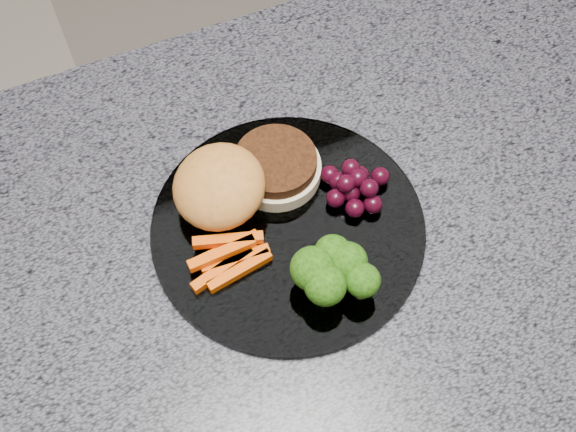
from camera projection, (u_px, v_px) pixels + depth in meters
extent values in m
cube|color=#4E4D58|center=(190.00, 302.00, 0.74)|extent=(1.20, 0.60, 0.04)
cylinder|color=white|center=(288.00, 228.00, 0.76)|extent=(0.26, 0.26, 0.01)
cylinder|color=beige|center=(276.00, 170.00, 0.78)|extent=(0.11, 0.11, 0.02)
cylinder|color=#3A1D0B|center=(276.00, 161.00, 0.77)|extent=(0.10, 0.10, 0.01)
ellipsoid|color=#BC692F|center=(219.00, 191.00, 0.75)|extent=(0.11, 0.11, 0.05)
cube|color=#DB4B03|center=(226.00, 250.00, 0.74)|extent=(0.07, 0.02, 0.01)
cube|color=#DB4B03|center=(235.00, 259.00, 0.73)|extent=(0.07, 0.01, 0.01)
cube|color=#DB4B03|center=(222.00, 269.00, 0.73)|extent=(0.07, 0.03, 0.01)
cube|color=#DB4B03|center=(228.00, 240.00, 0.73)|extent=(0.06, 0.03, 0.01)
cube|color=#DB4B03|center=(222.00, 253.00, 0.73)|extent=(0.07, 0.01, 0.01)
cube|color=#DB4B03|center=(240.00, 271.00, 0.73)|extent=(0.07, 0.02, 0.01)
cylinder|color=olive|center=(312.00, 280.00, 0.72)|extent=(0.01, 0.01, 0.02)
ellipsoid|color=#163B08|center=(313.00, 269.00, 0.70)|extent=(0.04, 0.04, 0.04)
cylinder|color=olive|center=(346.00, 271.00, 0.72)|extent=(0.01, 0.01, 0.02)
ellipsoid|color=#163B08|center=(348.00, 261.00, 0.70)|extent=(0.04, 0.04, 0.03)
cylinder|color=olive|center=(324.00, 295.00, 0.71)|extent=(0.01, 0.01, 0.02)
ellipsoid|color=#163B08|center=(325.00, 285.00, 0.69)|extent=(0.04, 0.04, 0.03)
cylinder|color=olive|center=(361.00, 290.00, 0.71)|extent=(0.01, 0.01, 0.02)
ellipsoid|color=#163B08|center=(363.00, 280.00, 0.70)|extent=(0.03, 0.03, 0.03)
cylinder|color=olive|center=(332.00, 263.00, 0.73)|extent=(0.01, 0.01, 0.02)
ellipsoid|color=#163B08|center=(333.00, 253.00, 0.71)|extent=(0.03, 0.03, 0.03)
sphere|color=black|center=(351.00, 193.00, 0.76)|extent=(0.02, 0.02, 0.02)
sphere|color=black|center=(369.00, 189.00, 0.77)|extent=(0.02, 0.02, 0.02)
sphere|color=black|center=(360.00, 175.00, 0.77)|extent=(0.02, 0.02, 0.02)
sphere|color=black|center=(338.00, 181.00, 0.77)|extent=(0.02, 0.02, 0.02)
sphere|color=black|center=(336.00, 198.00, 0.76)|extent=(0.02, 0.02, 0.02)
sphere|color=black|center=(355.00, 208.00, 0.76)|extent=(0.02, 0.02, 0.02)
sphere|color=black|center=(373.00, 204.00, 0.76)|extent=(0.02, 0.02, 0.02)
sphere|color=black|center=(380.00, 176.00, 0.77)|extent=(0.02, 0.02, 0.02)
sphere|color=black|center=(330.00, 174.00, 0.77)|extent=(0.02, 0.02, 0.02)
sphere|color=black|center=(358.00, 178.00, 0.76)|extent=(0.02, 0.02, 0.02)
sphere|color=black|center=(346.00, 183.00, 0.75)|extent=(0.02, 0.02, 0.02)
sphere|color=black|center=(369.00, 188.00, 0.75)|extent=(0.02, 0.02, 0.02)
sphere|color=black|center=(351.00, 168.00, 0.76)|extent=(0.02, 0.02, 0.02)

